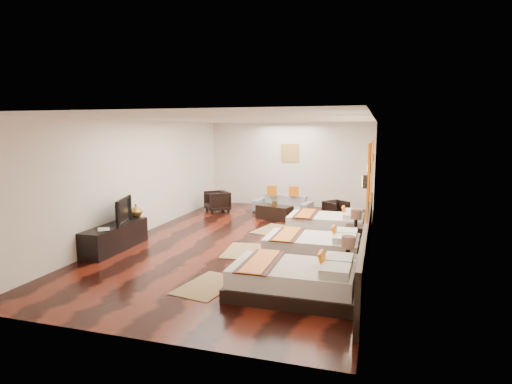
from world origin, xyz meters
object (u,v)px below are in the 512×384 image
(bed_mid, at_px, (313,248))
(tv_console, at_px, (115,237))
(table_plant, at_px, (275,201))
(nightstand_b, at_px, (355,234))
(bed_near, at_px, (294,280))
(nightstand_a, at_px, (347,267))
(figurine, at_px, (136,211))
(armchair_left, at_px, (217,201))
(tv, at_px, (119,211))
(armchair_right, at_px, (336,210))
(book, at_px, (98,230))
(bed_far, at_px, (327,224))
(sofa, at_px, (283,204))
(coffee_table, at_px, (275,212))

(bed_mid, bearing_deg, tv_console, -172.85)
(bed_mid, distance_m, table_plant, 3.84)
(nightstand_b, xyz_separation_m, tv_console, (-4.95, -1.67, -0.02))
(bed_mid, xyz_separation_m, nightstand_b, (0.75, 1.15, 0.05))
(bed_near, relative_size, tv_console, 1.09)
(nightstand_a, bearing_deg, figurine, 164.08)
(figurine, relative_size, armchair_left, 0.43)
(bed_mid, height_order, tv, tv)
(bed_mid, xyz_separation_m, armchair_right, (0.04, 3.95, 0.02))
(armchair_left, bearing_deg, book, -45.79)
(figurine, relative_size, armchair_right, 0.51)
(armchair_left, bearing_deg, tv_console, -46.46)
(armchair_right, bearing_deg, figurine, 170.84)
(bed_far, bearing_deg, figurine, -155.97)
(nightstand_a, bearing_deg, bed_near, -133.56)
(nightstand_b, height_order, tv, tv)
(book, distance_m, sofa, 6.15)
(sofa, bearing_deg, tv_console, -108.12)
(tv_console, distance_m, book, 0.62)
(book, bearing_deg, armchair_left, 84.37)
(bed_near, relative_size, armchair_right, 3.31)
(tv_console, relative_size, figurine, 5.89)
(bed_near, distance_m, armchair_left, 7.02)
(sofa, bearing_deg, bed_near, -66.94)
(tv, xyz_separation_m, table_plant, (2.50, 3.86, -0.29))
(sofa, bearing_deg, armchair_left, -159.09)
(nightstand_a, xyz_separation_m, tv_console, (-4.95, 0.58, -0.01))
(bed_far, bearing_deg, armchair_right, 88.62)
(bed_far, relative_size, book, 6.27)
(figurine, relative_size, coffee_table, 0.31)
(bed_far, relative_size, armchair_left, 2.68)
(figurine, bearing_deg, tv, -85.93)
(tv_console, bearing_deg, armchair_left, 83.70)
(bed_near, bearing_deg, figurine, 152.33)
(tv, bearing_deg, tv_console, 141.20)
(bed_near, xyz_separation_m, nightstand_b, (0.75, 3.04, 0.04))
(tv, relative_size, figurine, 3.22)
(nightstand_b, xyz_separation_m, armchair_right, (-0.71, 2.81, -0.03))
(book, bearing_deg, bed_far, 37.77)
(sofa, bearing_deg, table_plant, -80.35)
(bed_mid, height_order, coffee_table, bed_mid)
(tv_console, height_order, sofa, tv_console)
(bed_mid, bearing_deg, coffee_table, 115.60)
(bed_far, distance_m, book, 5.32)
(tv, xyz_separation_m, figurine, (-0.05, 0.70, -0.13))
(armchair_left, bearing_deg, nightstand_a, 0.41)
(bed_far, distance_m, armchair_left, 4.15)
(book, xyz_separation_m, sofa, (2.53, 5.60, -0.30))
(bed_near, relative_size, book, 6.53)
(sofa, bearing_deg, nightstand_a, -58.26)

